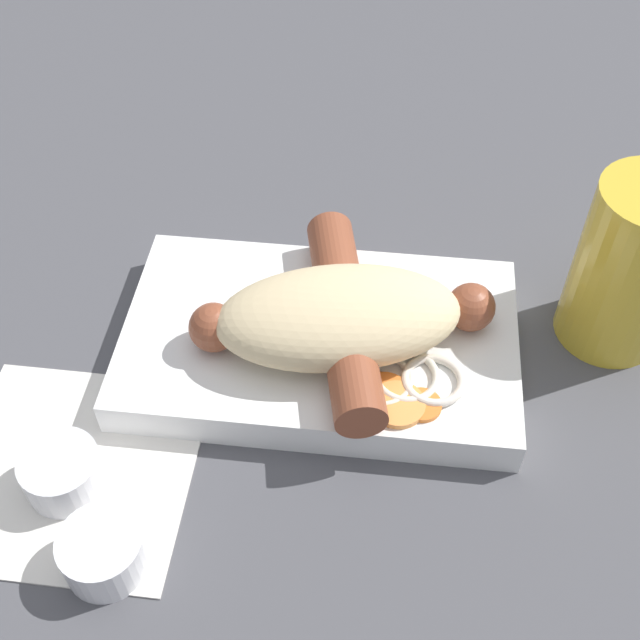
{
  "coord_description": "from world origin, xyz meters",
  "views": [
    {
      "loc": [
        0.04,
        -0.35,
        0.43
      ],
      "look_at": [
        0.0,
        0.0,
        0.04
      ],
      "focal_mm": 45.0,
      "sensor_mm": 36.0,
      "label": 1
    }
  ],
  "objects_px": {
    "sausage": "(344,317)",
    "condiment_cup_near": "(63,474)",
    "condiment_cup_far": "(104,554)",
    "food_tray": "(320,343)",
    "drink_glass": "(630,267)",
    "bread_roll": "(338,317)"
  },
  "relations": [
    {
      "from": "food_tray",
      "to": "sausage",
      "type": "bearing_deg",
      "value": -4.84
    },
    {
      "from": "food_tray",
      "to": "drink_glass",
      "type": "distance_m",
      "value": 0.21
    },
    {
      "from": "condiment_cup_near",
      "to": "drink_glass",
      "type": "height_order",
      "value": "drink_glass"
    },
    {
      "from": "bread_roll",
      "to": "drink_glass",
      "type": "height_order",
      "value": "drink_glass"
    },
    {
      "from": "food_tray",
      "to": "condiment_cup_near",
      "type": "distance_m",
      "value": 0.18
    },
    {
      "from": "bread_roll",
      "to": "condiment_cup_far",
      "type": "xyz_separation_m",
      "value": [
        -0.12,
        -0.16,
        -0.04
      ]
    },
    {
      "from": "condiment_cup_near",
      "to": "condiment_cup_far",
      "type": "relative_size",
      "value": 1.0
    },
    {
      "from": "condiment_cup_far",
      "to": "drink_glass",
      "type": "bearing_deg",
      "value": 34.84
    },
    {
      "from": "bread_roll",
      "to": "food_tray",
      "type": "bearing_deg",
      "value": 147.12
    },
    {
      "from": "food_tray",
      "to": "condiment_cup_near",
      "type": "height_order",
      "value": "condiment_cup_near"
    },
    {
      "from": "condiment_cup_near",
      "to": "condiment_cup_far",
      "type": "bearing_deg",
      "value": -50.1
    },
    {
      "from": "sausage",
      "to": "condiment_cup_far",
      "type": "xyz_separation_m",
      "value": [
        -0.12,
        -0.16,
        -0.03
      ]
    },
    {
      "from": "bread_roll",
      "to": "condiment_cup_far",
      "type": "relative_size",
      "value": 3.59
    },
    {
      "from": "drink_glass",
      "to": "condiment_cup_far",
      "type": "bearing_deg",
      "value": -145.16
    },
    {
      "from": "bread_roll",
      "to": "condiment_cup_far",
      "type": "bearing_deg",
      "value": -126.44
    },
    {
      "from": "food_tray",
      "to": "condiment_cup_near",
      "type": "bearing_deg",
      "value": -140.1
    },
    {
      "from": "bread_roll",
      "to": "condiment_cup_far",
      "type": "height_order",
      "value": "bread_roll"
    },
    {
      "from": "sausage",
      "to": "condiment_cup_near",
      "type": "xyz_separation_m",
      "value": [
        -0.16,
        -0.12,
        -0.03
      ]
    },
    {
      "from": "sausage",
      "to": "condiment_cup_near",
      "type": "relative_size",
      "value": 4.12
    },
    {
      "from": "food_tray",
      "to": "condiment_cup_far",
      "type": "xyz_separation_m",
      "value": [
        -0.1,
        -0.16,
        -0.0
      ]
    },
    {
      "from": "condiment_cup_near",
      "to": "condiment_cup_far",
      "type": "xyz_separation_m",
      "value": [
        0.04,
        -0.05,
        0.0
      ]
    },
    {
      "from": "sausage",
      "to": "condiment_cup_far",
      "type": "height_order",
      "value": "sausage"
    }
  ]
}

